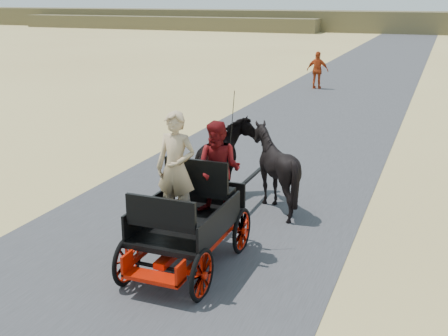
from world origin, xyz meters
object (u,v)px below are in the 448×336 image
(carriage, at_px, (188,245))
(pedestrian, at_px, (318,70))
(horse_right, at_px, (274,168))
(horse_left, at_px, (224,163))

(carriage, relative_size, pedestrian, 1.39)
(pedestrian, bearing_deg, carriage, 96.65)
(horse_right, bearing_deg, carriage, 79.61)
(carriage, bearing_deg, horse_left, 100.39)
(horse_left, height_order, pedestrian, pedestrian)
(horse_right, relative_size, pedestrian, 0.98)
(carriage, height_order, horse_right, horse_right)
(horse_left, bearing_deg, horse_right, -180.00)
(carriage, bearing_deg, pedestrian, 96.09)
(horse_right, distance_m, pedestrian, 15.77)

